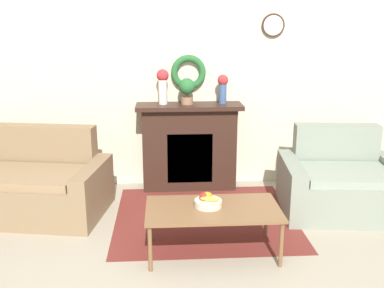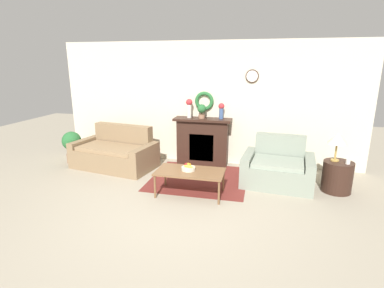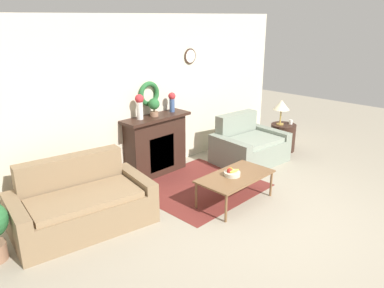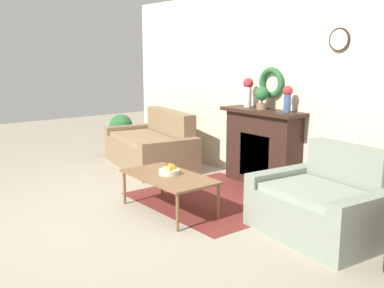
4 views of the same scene
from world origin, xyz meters
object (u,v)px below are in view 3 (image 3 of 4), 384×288
(couch_left, at_px, (82,205))
(vase_on_mantel_left, at_px, (140,105))
(side_table_by_loveseat, at_px, (283,137))
(loveseat_right, at_px, (248,146))
(table_lamp, at_px, (281,105))
(fireplace, at_px, (156,145))
(potted_plant_on_mantel, at_px, (154,106))
(fruit_bowl, at_px, (231,172))
(vase_on_mantel_right, at_px, (172,100))
(mug, at_px, (291,122))
(coffee_table, at_px, (235,178))

(couch_left, relative_size, vase_on_mantel_left, 4.59)
(side_table_by_loveseat, bearing_deg, loveseat_right, 172.64)
(loveseat_right, xyz_separation_m, table_lamp, (0.96, -0.08, 0.65))
(couch_left, distance_m, vase_on_mantel_left, 1.92)
(fireplace, relative_size, potted_plant_on_mantel, 4.11)
(fruit_bowl, distance_m, side_table_by_loveseat, 2.66)
(vase_on_mantel_left, bearing_deg, fruit_bowl, -76.91)
(side_table_by_loveseat, height_order, vase_on_mantel_right, vase_on_mantel_right)
(table_lamp, relative_size, vase_on_mantel_left, 1.23)
(fireplace, height_order, couch_left, fireplace)
(side_table_by_loveseat, relative_size, vase_on_mantel_right, 1.61)
(side_table_by_loveseat, relative_size, vase_on_mantel_left, 1.34)
(fireplace, height_order, mug, fireplace)
(loveseat_right, bearing_deg, mug, -5.19)
(couch_left, xyz_separation_m, fruit_bowl, (1.90, -0.99, 0.17))
(loveseat_right, height_order, vase_on_mantel_right, vase_on_mantel_right)
(mug, relative_size, vase_on_mantel_left, 0.22)
(loveseat_right, bearing_deg, fireplace, 159.29)
(fruit_bowl, distance_m, vase_on_mantel_left, 1.86)
(fireplace, xyz_separation_m, side_table_by_loveseat, (2.63, -0.94, -0.26))
(fruit_bowl, bearing_deg, table_lamp, 16.44)
(fruit_bowl, relative_size, vase_on_mantel_left, 0.59)
(couch_left, distance_m, coffee_table, 2.20)
(fruit_bowl, xyz_separation_m, table_lamp, (2.50, 0.74, 0.47))
(loveseat_right, xyz_separation_m, potted_plant_on_mantel, (-1.64, 0.79, 0.93))
(fruit_bowl, bearing_deg, side_table_by_loveseat, 14.99)
(vase_on_mantel_left, xyz_separation_m, potted_plant_on_mantel, (0.28, -0.02, -0.06))
(table_lamp, bearing_deg, vase_on_mantel_left, 162.79)
(fruit_bowl, bearing_deg, fireplace, 92.41)
(side_table_by_loveseat, bearing_deg, potted_plant_on_mantel, 160.85)
(mug, bearing_deg, coffee_table, -166.36)
(coffee_table, xyz_separation_m, table_lamp, (2.46, 0.78, 0.56))
(loveseat_right, distance_m, coffee_table, 1.73)
(coffee_table, relative_size, fruit_bowl, 4.84)
(loveseat_right, relative_size, vase_on_mantel_right, 3.97)
(side_table_by_loveseat, distance_m, table_lamp, 0.68)
(table_lamp, xyz_separation_m, mug, (0.18, -0.14, -0.35))
(fireplace, relative_size, loveseat_right, 0.92)
(vase_on_mantel_right, height_order, potted_plant_on_mantel, vase_on_mantel_right)
(loveseat_right, distance_m, vase_on_mantel_right, 1.74)
(vase_on_mantel_right, distance_m, potted_plant_on_mantel, 0.43)
(fruit_bowl, xyz_separation_m, mug, (2.68, 0.60, 0.12))
(fireplace, relative_size, coffee_table, 1.08)
(fireplace, bearing_deg, side_table_by_loveseat, -19.60)
(vase_on_mantel_right, relative_size, potted_plant_on_mantel, 1.12)
(fireplace, xyz_separation_m, vase_on_mantel_left, (-0.31, 0.01, 0.76))
(table_lamp, height_order, mug, table_lamp)
(fireplace, distance_m, coffee_table, 1.68)
(side_table_by_loveseat, relative_size, potted_plant_on_mantel, 1.80)
(couch_left, distance_m, fruit_bowl, 2.15)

